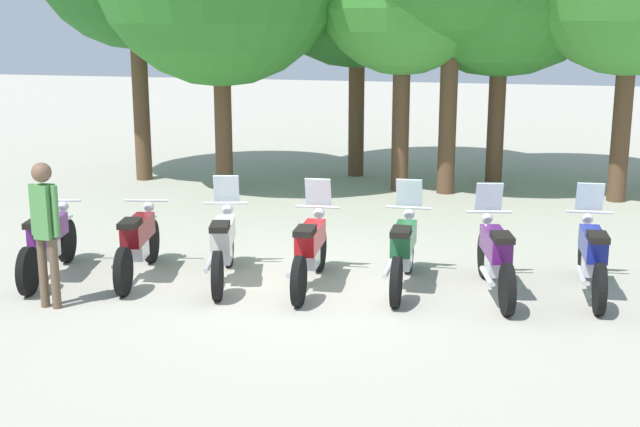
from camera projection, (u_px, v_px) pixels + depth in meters
name	position (u px, v px, depth m)	size (l,w,h in m)	color
ground_plane	(310.00, 287.00, 11.17)	(80.00, 80.00, 0.00)	#ADA899
motorcycle_0	(48.00, 242.00, 11.51)	(0.77, 2.15, 0.99)	black
motorcycle_1	(138.00, 242.00, 11.49)	(0.76, 2.15, 0.99)	black
motorcycle_2	(223.00, 244.00, 11.33)	(0.84, 2.13, 1.37)	black
motorcycle_3	(310.00, 249.00, 11.10)	(0.62, 2.19, 1.37)	black
motorcycle_4	(403.00, 250.00, 11.05)	(0.62, 2.19, 1.37)	black
motorcycle_5	(495.00, 255.00, 10.78)	(0.78, 2.14, 1.37)	black
motorcycle_6	(592.00, 255.00, 10.78)	(0.62, 2.19, 1.37)	black
person_0	(45.00, 222.00, 10.11)	(0.40, 0.25, 1.83)	brown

